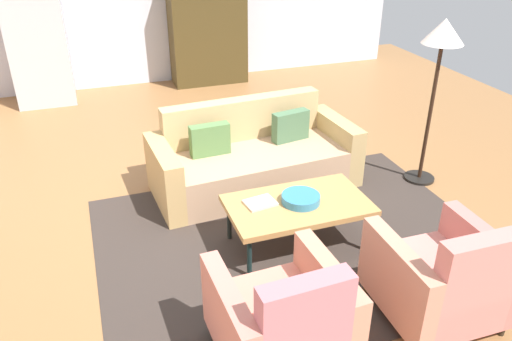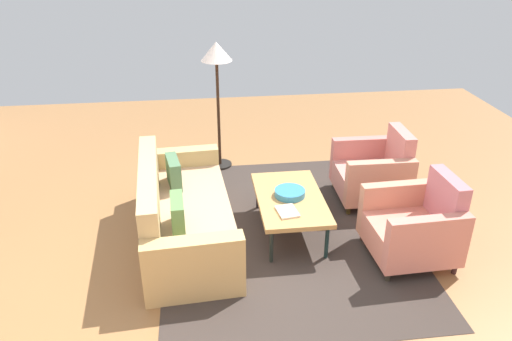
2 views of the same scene
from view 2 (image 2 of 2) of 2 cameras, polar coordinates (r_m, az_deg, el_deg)
The scene contains 9 objects.
ground_plane at distance 5.06m, azimuth -3.30°, elevation -10.45°, with size 10.46×10.46×0.00m, color #95653A.
area_rug at distance 5.51m, azimuth 3.30°, elevation -6.92°, with size 3.40×2.60×0.01m, color #372E29.
couch at distance 5.29m, azimuth -8.87°, elevation -5.15°, with size 2.15×1.04×0.86m.
coffee_table at distance 5.32m, azimuth 3.93°, elevation -3.38°, with size 1.20×0.70×0.43m.
armchair_left at distance 5.20m, azimuth 17.98°, elevation -6.17°, with size 0.83×0.83×0.88m.
armchair_right at distance 6.15m, azimuth 13.62°, elevation -0.26°, with size 0.82×0.82×0.88m.
fruit_bowl at distance 5.30m, azimuth 3.91°, elevation -2.58°, with size 0.33×0.33×0.07m, color teal.
book_stack at distance 5.02m, azimuth 3.62°, elevation -4.73°, with size 0.28×0.23×0.02m.
floor_lamp at distance 6.46m, azimuth -4.55°, elevation 12.18°, with size 0.40×0.40×1.72m.
Camera 2 is at (-4.04, 0.21, 3.04)m, focal length 34.77 mm.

